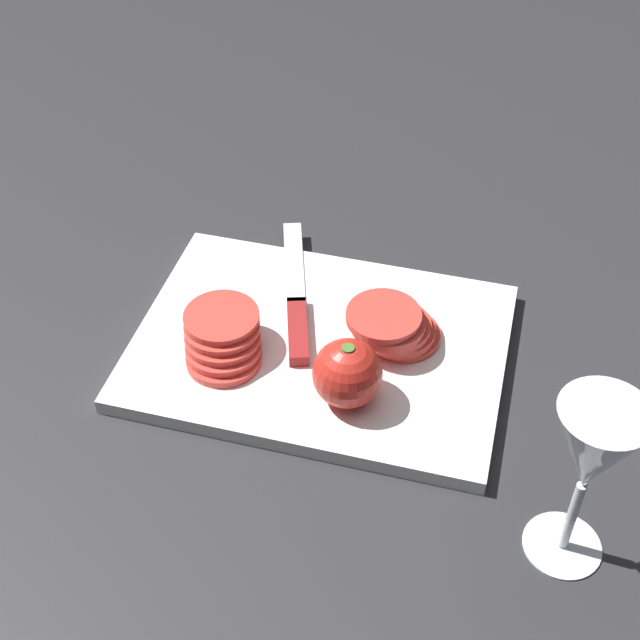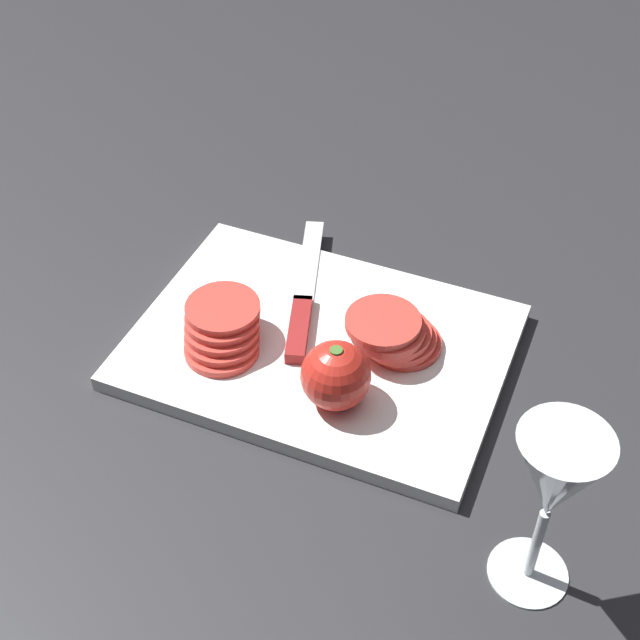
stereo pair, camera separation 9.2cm
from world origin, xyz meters
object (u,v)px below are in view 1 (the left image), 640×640
wine_glass (592,456)px  tomato_slice_stack_near (394,326)px  knife (297,315)px  tomato_slice_stack_far (223,338)px  whole_tomato (347,373)px

wine_glass → tomato_slice_stack_near: wine_glass is taller
knife → tomato_slice_stack_far: tomato_slice_stack_far is taller
whole_tomato → tomato_slice_stack_near: whole_tomato is taller
wine_glass → whole_tomato: 0.26m
tomato_slice_stack_near → tomato_slice_stack_far: 0.18m
knife → tomato_slice_stack_far: size_ratio=2.32×
knife → tomato_slice_stack_near: size_ratio=2.39×
wine_glass → knife: bearing=-33.9°
tomato_slice_stack_far → knife: bearing=-131.0°
wine_glass → knife: size_ratio=0.76×
tomato_slice_stack_near → tomato_slice_stack_far: (0.17, 0.06, 0.00)m
whole_tomato → tomato_slice_stack_near: size_ratio=0.71×
wine_glass → whole_tomato: wine_glass is taller
knife → tomato_slice_stack_far: 0.09m
tomato_slice_stack_near → tomato_slice_stack_far: same height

